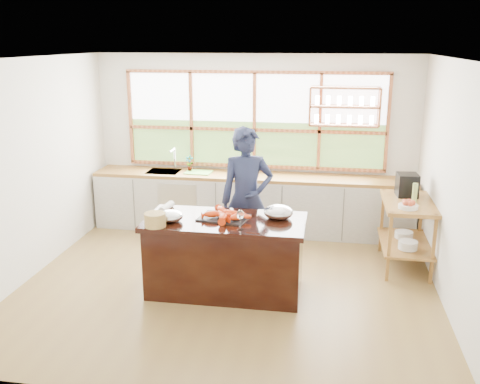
% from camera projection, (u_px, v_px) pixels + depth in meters
% --- Properties ---
extents(ground_plane, '(5.00, 5.00, 0.00)m').
position_uv_depth(ground_plane, '(229.00, 283.00, 6.59)').
color(ground_plane, olive).
extents(room_shell, '(5.02, 4.52, 2.71)m').
position_uv_depth(room_shell, '(237.00, 136.00, 6.59)').
color(room_shell, silver).
rests_on(room_shell, ground_plane).
extents(back_counter, '(4.90, 0.63, 0.90)m').
position_uv_depth(back_counter, '(250.00, 203.00, 8.31)').
color(back_counter, beige).
rests_on(back_counter, ground_plane).
extents(right_shelf_unit, '(0.62, 1.10, 0.90)m').
position_uv_depth(right_shelf_unit, '(407.00, 223.00, 6.93)').
color(right_shelf_unit, '#95612A').
rests_on(right_shelf_unit, ground_plane).
extents(island, '(1.85, 0.90, 0.90)m').
position_uv_depth(island, '(225.00, 256.00, 6.28)').
color(island, black).
rests_on(island, ground_plane).
extents(cook, '(0.79, 0.64, 1.86)m').
position_uv_depth(cook, '(247.00, 200.00, 6.81)').
color(cook, '#1A203B').
rests_on(cook, ground_plane).
extents(potted_plant, '(0.15, 0.11, 0.26)m').
position_uv_depth(potted_plant, '(189.00, 163.00, 8.36)').
color(potted_plant, slate).
rests_on(potted_plant, back_counter).
extents(cutting_board, '(0.42, 0.33, 0.01)m').
position_uv_depth(cutting_board, '(198.00, 172.00, 8.31)').
color(cutting_board, '#67BC45').
rests_on(cutting_board, back_counter).
extents(espresso_machine, '(0.28, 0.30, 0.30)m').
position_uv_depth(espresso_machine, '(407.00, 185.00, 7.05)').
color(espresso_machine, black).
rests_on(espresso_machine, right_shelf_unit).
extents(wine_bottle, '(0.08, 0.08, 0.26)m').
position_uv_depth(wine_bottle, '(415.00, 193.00, 6.73)').
color(wine_bottle, '#96B257').
rests_on(wine_bottle, right_shelf_unit).
extents(fruit_bowl, '(0.24, 0.24, 0.11)m').
position_uv_depth(fruit_bowl, '(408.00, 205.00, 6.55)').
color(fruit_bowl, silver).
rests_on(fruit_bowl, right_shelf_unit).
extents(slate_board, '(0.61, 0.48, 0.02)m').
position_uv_depth(slate_board, '(224.00, 218.00, 6.20)').
color(slate_board, black).
rests_on(slate_board, island).
extents(lobster_pile, '(0.52, 0.48, 0.08)m').
position_uv_depth(lobster_pile, '(225.00, 214.00, 6.16)').
color(lobster_pile, red).
rests_on(lobster_pile, slate_board).
extents(mixing_bowl_left, '(0.29, 0.29, 0.14)m').
position_uv_depth(mixing_bowl_left, '(171.00, 216.00, 6.09)').
color(mixing_bowl_left, '#AFB2B6').
rests_on(mixing_bowl_left, island).
extents(mixing_bowl_right, '(0.34, 0.34, 0.16)m').
position_uv_depth(mixing_bowl_right, '(278.00, 212.00, 6.19)').
color(mixing_bowl_right, '#AFB2B6').
rests_on(mixing_bowl_right, island).
extents(wine_glass, '(0.08, 0.08, 0.22)m').
position_uv_depth(wine_glass, '(240.00, 215.00, 5.80)').
color(wine_glass, silver).
rests_on(wine_glass, island).
extents(wicker_basket, '(0.24, 0.24, 0.15)m').
position_uv_depth(wicker_basket, '(155.00, 220.00, 5.92)').
color(wicker_basket, '#AF894C').
rests_on(wicker_basket, island).
extents(parchment_roll, '(0.12, 0.31, 0.08)m').
position_uv_depth(parchment_roll, '(166.00, 207.00, 6.49)').
color(parchment_roll, silver).
rests_on(parchment_roll, island).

